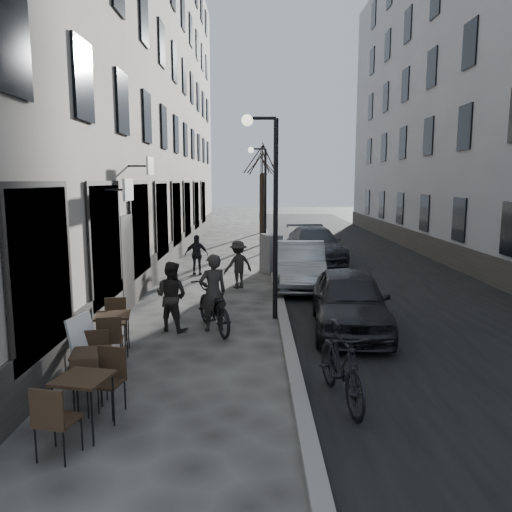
{
  "coord_description": "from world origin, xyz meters",
  "views": [
    {
      "loc": [
        -0.52,
        -6.42,
        3.52
      ],
      "look_at": [
        -0.49,
        4.84,
        1.8
      ],
      "focal_mm": 35.0,
      "sensor_mm": 36.0,
      "label": 1
    }
  ],
  "objects_px": {
    "tree_near": "(262,159)",
    "pedestrian_near": "(171,296)",
    "sign_board": "(86,355)",
    "pedestrian_far": "(196,255)",
    "streetlamp_near": "(269,195)",
    "bistro_set_a": "(84,399)",
    "car_near": "(350,300)",
    "bistro_set_b": "(92,369)",
    "tree_far": "(261,163)",
    "car_mid": "(301,265)",
    "car_far": "(315,245)",
    "utility_cabinet": "(271,254)",
    "moped": "(341,364)",
    "pedestrian_mid": "(238,264)",
    "bicycle": "(213,307)",
    "streetlamp_far": "(262,188)",
    "bistro_set_c": "(113,330)"
  },
  "relations": [
    {
      "from": "streetlamp_far",
      "to": "moped",
      "type": "relative_size",
      "value": 2.42
    },
    {
      "from": "pedestrian_near",
      "to": "bistro_set_c",
      "type": "bearing_deg",
      "value": 82.28
    },
    {
      "from": "streetlamp_near",
      "to": "bicycle",
      "type": "distance_m",
      "value": 3.09
    },
    {
      "from": "utility_cabinet",
      "to": "pedestrian_near",
      "type": "bearing_deg",
      "value": -131.48
    },
    {
      "from": "streetlamp_near",
      "to": "pedestrian_mid",
      "type": "height_order",
      "value": "streetlamp_near"
    },
    {
      "from": "streetlamp_near",
      "to": "tree_far",
      "type": "relative_size",
      "value": 0.89
    },
    {
      "from": "bistro_set_c",
      "to": "car_far",
      "type": "relative_size",
      "value": 0.34
    },
    {
      "from": "tree_far",
      "to": "pedestrian_mid",
      "type": "relative_size",
      "value": 3.64
    },
    {
      "from": "car_far",
      "to": "sign_board",
      "type": "bearing_deg",
      "value": -118.09
    },
    {
      "from": "utility_cabinet",
      "to": "pedestrian_near",
      "type": "xyz_separation_m",
      "value": [
        -2.58,
        -7.35,
        0.09
      ]
    },
    {
      "from": "sign_board",
      "to": "pedestrian_far",
      "type": "distance_m",
      "value": 10.12
    },
    {
      "from": "pedestrian_mid",
      "to": "pedestrian_far",
      "type": "distance_m",
      "value": 2.92
    },
    {
      "from": "tree_far",
      "to": "car_near",
      "type": "distance_m",
      "value": 22.42
    },
    {
      "from": "pedestrian_near",
      "to": "sign_board",
      "type": "bearing_deg",
      "value": 93.02
    },
    {
      "from": "car_near",
      "to": "car_far",
      "type": "xyz_separation_m",
      "value": [
        0.38,
        10.12,
        0.01
      ]
    },
    {
      "from": "car_mid",
      "to": "car_far",
      "type": "distance_m",
      "value": 5.38
    },
    {
      "from": "bistro_set_b",
      "to": "tree_far",
      "type": "bearing_deg",
      "value": 72.37
    },
    {
      "from": "pedestrian_mid",
      "to": "moped",
      "type": "distance_m",
      "value": 8.77
    },
    {
      "from": "utility_cabinet",
      "to": "moped",
      "type": "height_order",
      "value": "utility_cabinet"
    },
    {
      "from": "bistro_set_b",
      "to": "moped",
      "type": "height_order",
      "value": "moped"
    },
    {
      "from": "car_near",
      "to": "sign_board",
      "type": "bearing_deg",
      "value": -144.64
    },
    {
      "from": "streetlamp_near",
      "to": "streetlamp_far",
      "type": "bearing_deg",
      "value": 90.0
    },
    {
      "from": "streetlamp_far",
      "to": "car_near",
      "type": "height_order",
      "value": "streetlamp_far"
    },
    {
      "from": "streetlamp_near",
      "to": "bistro_set_a",
      "type": "xyz_separation_m",
      "value": [
        -2.72,
        -5.88,
        -2.65
      ]
    },
    {
      "from": "pedestrian_far",
      "to": "sign_board",
      "type": "bearing_deg",
      "value": -105.29
    },
    {
      "from": "sign_board",
      "to": "car_near",
      "type": "xyz_separation_m",
      "value": [
        5.21,
        3.01,
        0.24
      ]
    },
    {
      "from": "utility_cabinet",
      "to": "car_far",
      "type": "bearing_deg",
      "value": 32.19
    },
    {
      "from": "moped",
      "to": "sign_board",
      "type": "bearing_deg",
      "value": 159.74
    },
    {
      "from": "bicycle",
      "to": "car_mid",
      "type": "xyz_separation_m",
      "value": [
        2.5,
        4.87,
        0.18
      ]
    },
    {
      "from": "sign_board",
      "to": "moped",
      "type": "height_order",
      "value": "moped"
    },
    {
      "from": "tree_far",
      "to": "moped",
      "type": "xyz_separation_m",
      "value": [
        0.95,
        -25.9,
        -4.03
      ]
    },
    {
      "from": "bistro_set_a",
      "to": "car_far",
      "type": "height_order",
      "value": "car_far"
    },
    {
      "from": "car_near",
      "to": "pedestrian_far",
      "type": "bearing_deg",
      "value": 127.31
    },
    {
      "from": "moped",
      "to": "car_near",
      "type": "bearing_deg",
      "value": 68.75
    },
    {
      "from": "tree_far",
      "to": "utility_cabinet",
      "type": "bearing_deg",
      "value": -89.22
    },
    {
      "from": "pedestrian_mid",
      "to": "car_mid",
      "type": "xyz_separation_m",
      "value": [
        2.06,
        0.19,
        -0.04
      ]
    },
    {
      "from": "pedestrian_near",
      "to": "pedestrian_mid",
      "type": "xyz_separation_m",
      "value": [
        1.42,
        4.67,
        -0.04
      ]
    },
    {
      "from": "tree_near",
      "to": "pedestrian_near",
      "type": "relative_size",
      "value": 3.46
    },
    {
      "from": "streetlamp_near",
      "to": "moped",
      "type": "distance_m",
      "value": 5.6
    },
    {
      "from": "streetlamp_near",
      "to": "sign_board",
      "type": "bearing_deg",
      "value": -129.6
    },
    {
      "from": "bistro_set_b",
      "to": "bicycle",
      "type": "relative_size",
      "value": 0.73
    },
    {
      "from": "bistro_set_c",
      "to": "car_near",
      "type": "relative_size",
      "value": 0.41
    },
    {
      "from": "bistro_set_a",
      "to": "car_mid",
      "type": "height_order",
      "value": "car_mid"
    },
    {
      "from": "bistro_set_a",
      "to": "car_near",
      "type": "bearing_deg",
      "value": 59.14
    },
    {
      "from": "pedestrian_far",
      "to": "car_far",
      "type": "xyz_separation_m",
      "value": [
        4.8,
        3.05,
        -0.01
      ]
    },
    {
      "from": "streetlamp_near",
      "to": "sign_board",
      "type": "xyz_separation_m",
      "value": [
        -3.32,
        -4.01,
        -2.68
      ]
    },
    {
      "from": "car_near",
      "to": "streetlamp_far",
      "type": "bearing_deg",
      "value": 103.55
    },
    {
      "from": "bicycle",
      "to": "car_near",
      "type": "distance_m",
      "value": 3.22
    },
    {
      "from": "streetlamp_near",
      "to": "tree_near",
      "type": "xyz_separation_m",
      "value": [
        0.07,
        15.0,
        1.5
      ]
    },
    {
      "from": "tree_far",
      "to": "bistro_set_a",
      "type": "xyz_separation_m",
      "value": [
        -2.79,
        -26.88,
        -4.15
      ]
    }
  ]
}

